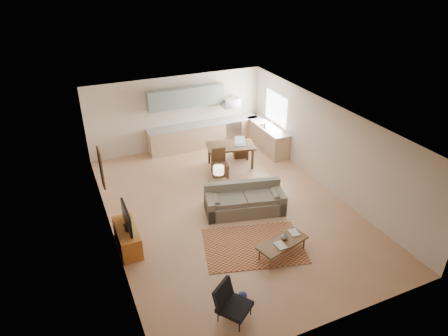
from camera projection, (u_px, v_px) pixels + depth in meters
name	position (u px, v px, depth m)	size (l,w,h in m)	color
room	(228.00, 166.00, 10.83)	(9.00, 9.00, 9.00)	#A87756
kitchen_counter_back	(204.00, 135.00, 14.94)	(4.26, 0.64, 0.92)	tan
kitchen_counter_right	(267.00, 137.00, 14.71)	(0.64, 2.26, 0.92)	tan
kitchen_range	(231.00, 130.00, 15.33)	(0.62, 0.62, 0.90)	#A5A8AD
kitchen_microwave	(231.00, 103.00, 14.83)	(0.62, 0.40, 0.35)	#A5A8AD
upper_cabinets	(186.00, 97.00, 14.14)	(2.80, 0.34, 0.70)	slate
window_right	(276.00, 108.00, 14.30)	(0.02, 1.40, 1.05)	white
wall_art_left	(101.00, 168.00, 10.32)	(0.06, 0.42, 1.10)	olive
triptych	(174.00, 103.00, 14.20)	(1.70, 0.04, 0.50)	#FCEAC6
rug	(254.00, 246.00, 9.97)	(2.44, 1.69, 0.02)	maroon
sofa	(245.00, 200.00, 11.12)	(2.29, 0.99, 0.80)	#615A4B
coffee_table	(282.00, 248.00, 9.60)	(1.31, 0.52, 0.39)	#53371F
book_a	(277.00, 247.00, 9.32)	(0.24, 0.31, 0.03)	maroon
book_b	(290.00, 233.00, 9.77)	(0.24, 0.31, 0.02)	navy
vase	(284.00, 236.00, 9.56)	(0.18, 0.18, 0.18)	black
armchair	(235.00, 304.00, 7.82)	(0.67, 0.67, 0.77)	black
tv_credenza	(127.00, 238.00, 9.80)	(0.48, 1.26, 0.58)	#9A4E18
tv	(127.00, 218.00, 9.54)	(0.10, 0.97, 0.58)	black
console_table	(219.00, 191.00, 11.66)	(0.55, 0.37, 0.64)	#372414
table_lamp	(219.00, 174.00, 11.38)	(0.31, 0.31, 0.51)	beige
dining_table	(230.00, 156.00, 13.51)	(1.57, 0.90, 0.80)	#372414
dining_chair_near	(220.00, 164.00, 12.81)	(0.46, 0.48, 0.96)	#372414
dining_chair_far	(240.00, 145.00, 14.16)	(0.43, 0.45, 0.90)	#372414
laptop	(240.00, 141.00, 13.29)	(0.34, 0.25, 0.25)	#A5A8AD
soap_bottle	(265.00, 124.00, 14.41)	(0.10, 0.10, 0.19)	#FCEAC6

